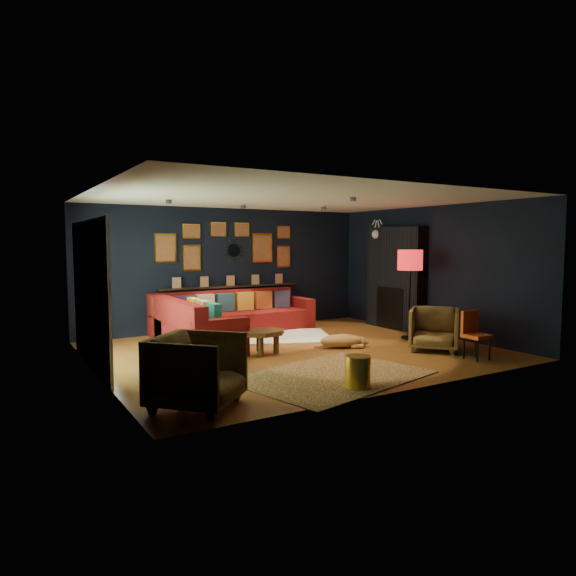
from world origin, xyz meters
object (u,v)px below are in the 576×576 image
armchair_left (197,367)px  floor_lamp (410,264)px  coffee_table (265,335)px  pouf (221,344)px  sectional (220,321)px  gold_stool (358,372)px  armchair_right (434,327)px  dog (341,338)px  orange_chair (474,331)px

armchair_left → floor_lamp: floor_lamp is taller
coffee_table → armchair_left: size_ratio=0.92×
coffee_table → floor_lamp: (3.10, -0.15, 1.12)m
pouf → floor_lamp: floor_lamp is taller
sectional → armchair_left: 4.32m
gold_stool → pouf: bearing=107.4°
pouf → sectional: bearing=66.9°
armchair_right → dog: armchair_right is taller
coffee_table → pouf: bearing=163.6°
coffee_table → armchair_left: bearing=-133.7°
coffee_table → armchair_right: armchair_right is taller
coffee_table → sectional: bearing=90.5°
sectional → armchair_right: 4.04m
floor_lamp → sectional: bearing=147.8°
floor_lamp → dog: bearing=-178.1°
coffee_table → pouf: coffee_table is taller
coffee_table → gold_stool: gold_stool is taller
armchair_left → gold_stool: 2.09m
armchair_left → armchair_right: size_ratio=1.13×
orange_chair → floor_lamp: (0.35, 1.83, 1.01)m
orange_chair → dog: 2.23m
coffee_table → armchair_right: bearing=-23.6°
floor_lamp → armchair_right: bearing=-111.3°
floor_lamp → dog: size_ratio=1.70×
sectional → pouf: sectional is taller
pouf → orange_chair: size_ratio=0.73×
gold_stool → armchair_left: bearing=171.7°
dog → gold_stool: bearing=-98.5°
armchair_right → gold_stool: 2.85m
armchair_left → gold_stool: size_ratio=2.21×
pouf → armchair_right: 3.67m
orange_chair → coffee_table: bearing=146.3°
orange_chair → floor_lamp: floor_lamp is taller
coffee_table → floor_lamp: 3.30m
armchair_left → dog: 3.86m
dog → sectional: bearing=148.9°
armchair_left → dog: armchair_left is taller
coffee_table → floor_lamp: size_ratio=0.49×
orange_chair → sectional: bearing=128.1°
pouf → armchair_left: size_ratio=0.61×
orange_chair → floor_lamp: 2.12m
sectional → floor_lamp: size_ratio=1.97×
gold_stool → dog: gold_stool is taller
pouf → armchair_left: armchair_left is taller
sectional → dog: sectional is taller
pouf → gold_stool: size_ratio=1.35×
gold_stool → armchair_right: bearing=24.2°
sectional → gold_stool: size_ratio=8.16×
sectional → coffee_table: sectional is taller
armchair_right → floor_lamp: 1.53m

